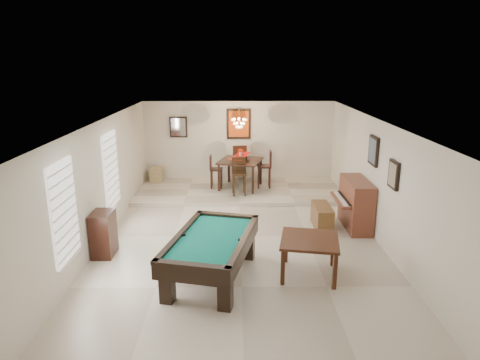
{
  "coord_description": "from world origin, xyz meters",
  "views": [
    {
      "loc": [
        -0.1,
        -8.95,
        3.84
      ],
      "look_at": [
        0.0,
        0.6,
        1.15
      ],
      "focal_mm": 32.0,
      "sensor_mm": 36.0,
      "label": 1
    }
  ],
  "objects_px": {
    "piano_bench": "(322,217)",
    "square_table": "(309,257)",
    "corner_bench": "(157,175)",
    "pool_table": "(212,258)",
    "flower_vase": "(240,152)",
    "upright_piano": "(350,204)",
    "dining_chair_south": "(239,177)",
    "dining_table": "(240,172)",
    "dining_chair_east": "(264,169)",
    "chandelier": "(239,120)",
    "apothecary_chest": "(103,234)",
    "dining_chair_west": "(216,172)",
    "dining_chair_north": "(239,163)"
  },
  "relations": [
    {
      "from": "flower_vase",
      "to": "corner_bench",
      "type": "distance_m",
      "value": 2.88
    },
    {
      "from": "square_table",
      "to": "piano_bench",
      "type": "distance_m",
      "value": 2.41
    },
    {
      "from": "pool_table",
      "to": "dining_chair_west",
      "type": "relative_size",
      "value": 2.39
    },
    {
      "from": "upright_piano",
      "to": "chandelier",
      "type": "distance_m",
      "value": 4.06
    },
    {
      "from": "dining_chair_west",
      "to": "corner_bench",
      "type": "bearing_deg",
      "value": 70.4
    },
    {
      "from": "piano_bench",
      "to": "apothecary_chest",
      "type": "height_order",
      "value": "apothecary_chest"
    },
    {
      "from": "dining_table",
      "to": "dining_chair_north",
      "type": "relative_size",
      "value": 1.0
    },
    {
      "from": "dining_chair_east",
      "to": "corner_bench",
      "type": "distance_m",
      "value": 3.44
    },
    {
      "from": "corner_bench",
      "to": "flower_vase",
      "type": "bearing_deg",
      "value": -15.14
    },
    {
      "from": "dining_table",
      "to": "corner_bench",
      "type": "height_order",
      "value": "dining_table"
    },
    {
      "from": "upright_piano",
      "to": "piano_bench",
      "type": "distance_m",
      "value": 0.72
    },
    {
      "from": "upright_piano",
      "to": "dining_chair_south",
      "type": "relative_size",
      "value": 1.3
    },
    {
      "from": "chandelier",
      "to": "square_table",
      "type": "bearing_deg",
      "value": -76.05
    },
    {
      "from": "corner_bench",
      "to": "piano_bench",
      "type": "bearing_deg",
      "value": -38.63
    },
    {
      "from": "piano_bench",
      "to": "corner_bench",
      "type": "relative_size",
      "value": 2.02
    },
    {
      "from": "dining_chair_east",
      "to": "apothecary_chest",
      "type": "bearing_deg",
      "value": -36.95
    },
    {
      "from": "apothecary_chest",
      "to": "dining_chair_north",
      "type": "xyz_separation_m",
      "value": [
        2.78,
        5.11,
        0.25
      ]
    },
    {
      "from": "corner_bench",
      "to": "dining_chair_east",
      "type": "bearing_deg",
      "value": -11.29
    },
    {
      "from": "pool_table",
      "to": "dining_table",
      "type": "height_order",
      "value": "dining_table"
    },
    {
      "from": "dining_table",
      "to": "dining_chair_west",
      "type": "xyz_separation_m",
      "value": [
        -0.72,
        -0.0,
        0.01
      ]
    },
    {
      "from": "piano_bench",
      "to": "apothecary_chest",
      "type": "bearing_deg",
      "value": -163.19
    },
    {
      "from": "upright_piano",
      "to": "square_table",
      "type": "bearing_deg",
      "value": -120.04
    },
    {
      "from": "flower_vase",
      "to": "dining_chair_east",
      "type": "xyz_separation_m",
      "value": [
        0.72,
        0.04,
        -0.53
      ]
    },
    {
      "from": "corner_bench",
      "to": "apothecary_chest",
      "type": "bearing_deg",
      "value": -91.93
    },
    {
      "from": "dining_chair_south",
      "to": "chandelier",
      "type": "xyz_separation_m",
      "value": [
        0.0,
        0.48,
        1.55
      ]
    },
    {
      "from": "dining_chair_west",
      "to": "dining_chair_east",
      "type": "xyz_separation_m",
      "value": [
        1.43,
        0.05,
        0.07
      ]
    },
    {
      "from": "dining_chair_south",
      "to": "dining_chair_west",
      "type": "height_order",
      "value": "dining_chair_south"
    },
    {
      "from": "dining_table",
      "to": "dining_chair_east",
      "type": "bearing_deg",
      "value": 3.57
    },
    {
      "from": "square_table",
      "to": "dining_chair_north",
      "type": "relative_size",
      "value": 0.88
    },
    {
      "from": "dining_table",
      "to": "chandelier",
      "type": "bearing_deg",
      "value": -99.62
    },
    {
      "from": "square_table",
      "to": "chandelier",
      "type": "relative_size",
      "value": 1.72
    },
    {
      "from": "flower_vase",
      "to": "chandelier",
      "type": "distance_m",
      "value": 1.02
    },
    {
      "from": "pool_table",
      "to": "dining_chair_west",
      "type": "height_order",
      "value": "dining_chair_west"
    },
    {
      "from": "piano_bench",
      "to": "corner_bench",
      "type": "height_order",
      "value": "corner_bench"
    },
    {
      "from": "pool_table",
      "to": "flower_vase",
      "type": "distance_m",
      "value": 5.42
    },
    {
      "from": "square_table",
      "to": "dining_table",
      "type": "distance_m",
      "value": 5.37
    },
    {
      "from": "apothecary_chest",
      "to": "dining_chair_south",
      "type": "xyz_separation_m",
      "value": [
        2.77,
        3.64,
        0.2
      ]
    },
    {
      "from": "dining_chair_south",
      "to": "square_table",
      "type": "bearing_deg",
      "value": -78.4
    },
    {
      "from": "dining_chair_west",
      "to": "chandelier",
      "type": "xyz_separation_m",
      "value": [
        0.68,
        -0.22,
        1.59
      ]
    },
    {
      "from": "dining_table",
      "to": "pool_table",
      "type": "bearing_deg",
      "value": -96.14
    },
    {
      "from": "dining_table",
      "to": "dining_chair_north",
      "type": "distance_m",
      "value": 0.77
    },
    {
      "from": "dining_table",
      "to": "dining_chair_west",
      "type": "bearing_deg",
      "value": -179.77
    },
    {
      "from": "dining_chair_east",
      "to": "chandelier",
      "type": "xyz_separation_m",
      "value": [
        -0.75,
        -0.27,
        1.52
      ]
    },
    {
      "from": "dining_chair_west",
      "to": "dining_chair_east",
      "type": "height_order",
      "value": "dining_chair_east"
    },
    {
      "from": "upright_piano",
      "to": "corner_bench",
      "type": "height_order",
      "value": "upright_piano"
    },
    {
      "from": "piano_bench",
      "to": "square_table",
      "type": "bearing_deg",
      "value": -106.83
    },
    {
      "from": "square_table",
      "to": "apothecary_chest",
      "type": "xyz_separation_m",
      "value": [
        -4.02,
        0.88,
        0.1
      ]
    },
    {
      "from": "square_table",
      "to": "dining_table",
      "type": "bearing_deg",
      "value": 102.96
    },
    {
      "from": "corner_bench",
      "to": "chandelier",
      "type": "xyz_separation_m",
      "value": [
        2.61,
        -0.94,
        1.86
      ]
    },
    {
      "from": "upright_piano",
      "to": "dining_chair_south",
      "type": "xyz_separation_m",
      "value": [
        -2.6,
        2.19,
        0.08
      ]
    }
  ]
}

